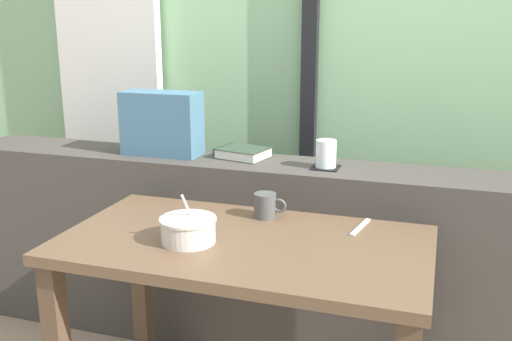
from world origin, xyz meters
name	(u,v)px	position (x,y,z in m)	size (l,w,h in m)	color
outdoor_backdrop	(316,7)	(0.00, 1.14, 1.40)	(4.80, 0.08, 2.80)	#8EBC89
curtain_left_panel	(108,39)	(-1.04, 1.04, 1.25)	(0.56, 0.06, 2.50)	silver
window_divider_post	(310,30)	(-0.01, 1.07, 1.30)	(0.07, 0.05, 2.60)	black
dark_console_ledge	(279,259)	(0.00, 0.55, 0.40)	(2.80, 0.30, 0.80)	#423D38
breakfast_table	(244,273)	(0.04, 0.02, 0.58)	(1.13, 0.62, 0.69)	brown
coaster_square	(326,167)	(0.18, 0.53, 0.81)	(0.10, 0.10, 0.01)	black
juice_glass	(326,155)	(0.18, 0.53, 0.85)	(0.08, 0.08, 0.10)	white
closed_book	(243,153)	(-0.17, 0.60, 0.82)	(0.22, 0.19, 0.04)	#334233
throw_pillow	(162,123)	(-0.51, 0.55, 0.93)	(0.32, 0.14, 0.26)	#426B84
soup_bowl	(188,230)	(-0.12, -0.05, 0.73)	(0.17, 0.17, 0.16)	beige
fork_utensil	(360,227)	(0.36, 0.23, 0.69)	(0.02, 0.17, 0.01)	silver
ceramic_mug	(266,205)	(0.04, 0.23, 0.73)	(0.11, 0.08, 0.08)	#4C4C4C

